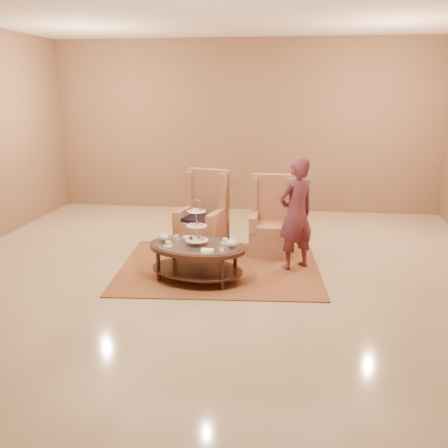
# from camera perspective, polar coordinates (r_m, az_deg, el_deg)

# --- Properties ---
(ground) EXTENTS (8.00, 8.00, 0.00)m
(ground) POSITION_cam_1_polar(r_m,az_deg,el_deg) (6.96, -0.77, -5.82)
(ground) COLOR tan
(ground) RESTS_ON ground
(ceiling) EXTENTS (8.00, 8.00, 0.02)m
(ceiling) POSITION_cam_1_polar(r_m,az_deg,el_deg) (6.96, -0.77, -5.82)
(ceiling) COLOR white
(ceiling) RESTS_ON ground
(wall_back) EXTENTS (8.00, 0.04, 3.50)m
(wall_back) POSITION_cam_1_polar(r_m,az_deg,el_deg) (10.51, 2.41, 11.06)
(wall_back) COLOR #816146
(wall_back) RESTS_ON ground
(rug) EXTENTS (3.01, 2.57, 0.02)m
(rug) POSITION_cam_1_polar(r_m,az_deg,el_deg) (7.24, -0.49, -4.92)
(rug) COLOR #976335
(rug) RESTS_ON ground
(tea_table) EXTENTS (1.50, 1.20, 1.11)m
(tea_table) POSITION_cam_1_polar(r_m,az_deg,el_deg) (6.66, -3.11, -3.14)
(tea_table) COLOR black
(tea_table) RESTS_ON ground
(armchair_left) EXTENTS (0.84, 0.86, 1.26)m
(armchair_left) POSITION_cam_1_polar(r_m,az_deg,el_deg) (8.00, -2.33, 0.17)
(armchair_left) COLOR #AB7350
(armchair_left) RESTS_ON ground
(armchair_right) EXTENTS (0.65, 0.68, 1.21)m
(armchair_right) POSITION_cam_1_polar(r_m,az_deg,el_deg) (7.88, 5.44, -0.29)
(armchair_right) COLOR #AB7350
(armchair_right) RESTS_ON ground
(person) EXTENTS (0.70, 0.67, 1.61)m
(person) POSITION_cam_1_polar(r_m,az_deg,el_deg) (7.05, 8.21, 1.16)
(person) COLOR #5F2837
(person) RESTS_ON ground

